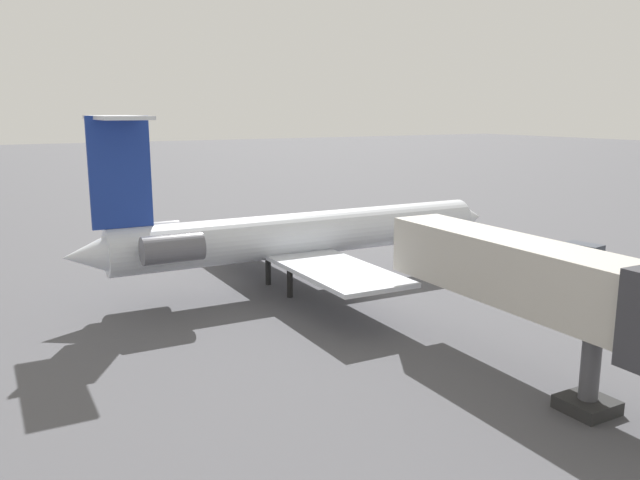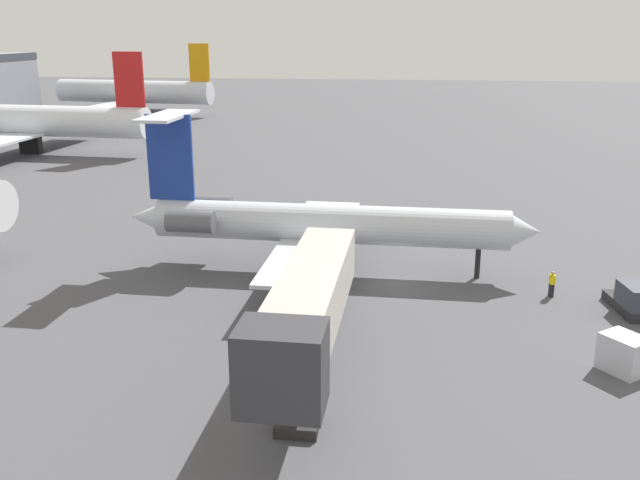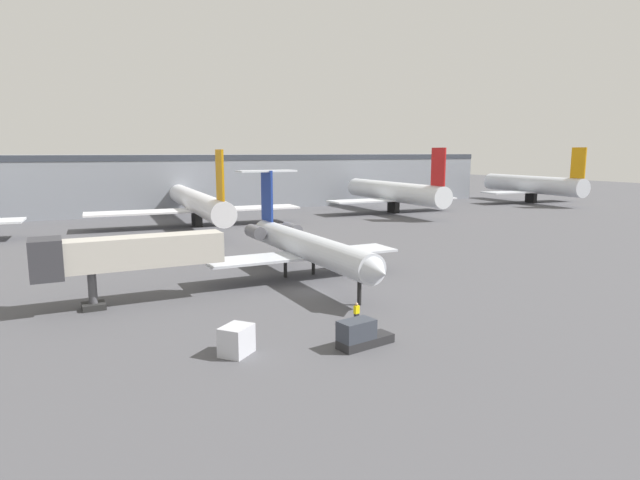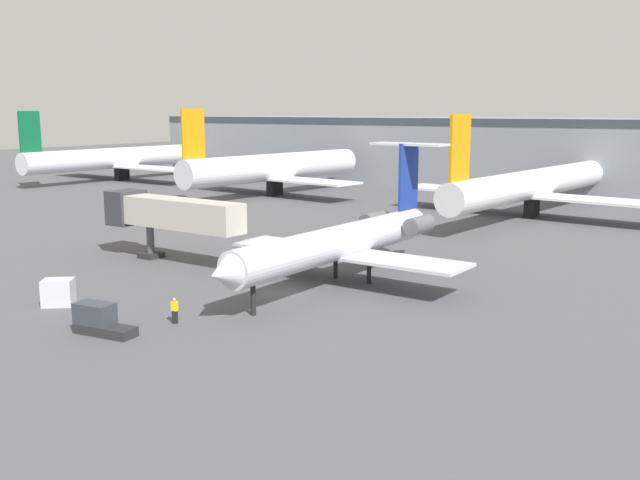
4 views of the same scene
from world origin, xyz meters
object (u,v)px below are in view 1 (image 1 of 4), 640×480
regional_jet (294,233)px  jet_bridge (549,283)px  ground_crew_marshaller (511,258)px  baggage_tug_lead (578,258)px

regional_jet → jet_bridge: (-17.97, -1.88, 0.87)m
ground_crew_marshaller → baggage_tug_lead: baggage_tug_lead is taller
jet_bridge → ground_crew_marshaller: size_ratio=9.00×
jet_bridge → ground_crew_marshaller: (14.81, -13.47, -3.53)m
regional_jet → ground_crew_marshaller: size_ratio=16.76×
jet_bridge → baggage_tug_lead: 21.91m
regional_jet → jet_bridge: 18.09m
regional_jet → jet_bridge: size_ratio=1.86×
regional_jet → ground_crew_marshaller: 15.90m
regional_jet → ground_crew_marshaller: (-3.16, -15.35, -2.66)m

